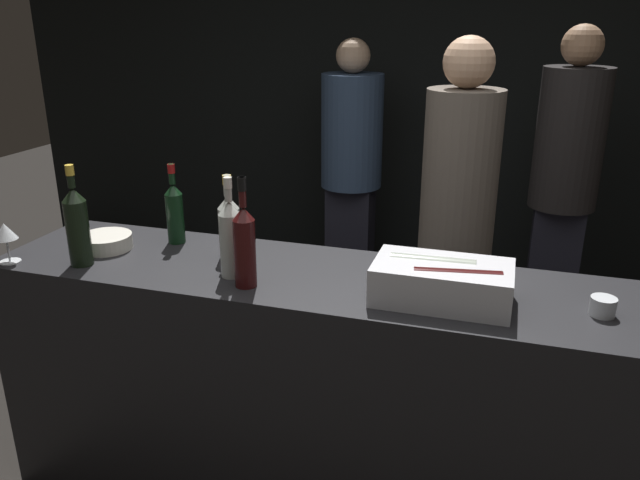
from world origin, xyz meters
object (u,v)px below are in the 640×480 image
(ice_bin_with_bottles, at_px, (442,281))
(wine_glass, at_px, (5,233))
(candle_votive, at_px, (603,306))
(red_wine_bottle_burgundy, at_px, (175,211))
(rose_wine_bottle, at_px, (229,224))
(red_wine_bottle_black_foil, at_px, (245,244))
(person_blond_tee, at_px, (351,161))
(champagne_bottle, at_px, (77,225))
(white_wine_bottle, at_px, (230,237))
(person_in_hoodie, at_px, (565,176))
(bowl_white, at_px, (106,241))
(person_grey_polo, at_px, (457,217))

(ice_bin_with_bottles, distance_m, wine_glass, 1.56)
(candle_votive, relative_size, red_wine_bottle_burgundy, 0.24)
(rose_wine_bottle, relative_size, red_wine_bottle_burgundy, 0.99)
(rose_wine_bottle, xyz_separation_m, red_wine_bottle_burgundy, (-0.27, 0.09, 0.00))
(candle_votive, xyz_separation_m, red_wine_bottle_black_foil, (-1.11, -0.12, 0.12))
(wine_glass, relative_size, red_wine_bottle_black_foil, 0.40)
(rose_wine_bottle, distance_m, person_blond_tee, 1.85)
(rose_wine_bottle, bearing_deg, candle_votive, -4.65)
(champagne_bottle, relative_size, person_blond_tee, 0.22)
(white_wine_bottle, xyz_separation_m, person_in_hoodie, (1.17, 1.73, -0.11))
(bowl_white, distance_m, person_in_hoodie, 2.40)
(wine_glass, distance_m, rose_wine_bottle, 0.81)
(person_in_hoodie, bearing_deg, wine_glass, -42.46)
(champagne_bottle, height_order, rose_wine_bottle, champagne_bottle)
(red_wine_bottle_black_foil, bearing_deg, red_wine_bottle_burgundy, 144.58)
(wine_glass, distance_m, person_grey_polo, 1.80)
(bowl_white, distance_m, red_wine_bottle_black_foil, 0.69)
(red_wine_bottle_black_foil, xyz_separation_m, white_wine_bottle, (-0.08, 0.06, -0.01))
(rose_wine_bottle, bearing_deg, champagne_bottle, -155.18)
(person_grey_polo, bearing_deg, rose_wine_bottle, 168.25)
(candle_votive, height_order, white_wine_bottle, white_wine_bottle)
(ice_bin_with_bottles, height_order, person_blond_tee, person_blond_tee)
(rose_wine_bottle, bearing_deg, wine_glass, -159.24)
(bowl_white, bearing_deg, white_wine_bottle, -9.59)
(red_wine_bottle_burgundy, bearing_deg, champagne_bottle, -124.05)
(candle_votive, relative_size, red_wine_bottle_black_foil, 0.21)
(candle_votive, relative_size, person_grey_polo, 0.04)
(rose_wine_bottle, distance_m, white_wine_bottle, 0.18)
(candle_votive, xyz_separation_m, rose_wine_bottle, (-1.27, 0.10, 0.10))
(white_wine_bottle, bearing_deg, red_wine_bottle_burgundy, 145.31)
(candle_votive, xyz_separation_m, person_in_hoodie, (-0.02, 1.68, 0.00))
(red_wine_bottle_black_foil, height_order, person_blond_tee, person_blond_tee)
(wine_glass, xyz_separation_m, person_blond_tee, (0.74, 2.13, -0.14))
(candle_votive, distance_m, rose_wine_bottle, 1.28)
(wine_glass, bearing_deg, rose_wine_bottle, 20.76)
(red_wine_bottle_black_foil, distance_m, rose_wine_bottle, 0.27)
(person_blond_tee, xyz_separation_m, person_grey_polo, (0.78, -1.16, 0.05))
(person_in_hoodie, bearing_deg, ice_bin_with_bottles, -10.16)
(wine_glass, distance_m, champagne_bottle, 0.28)
(person_blond_tee, bearing_deg, red_wine_bottle_burgundy, 8.08)
(person_in_hoodie, bearing_deg, champagne_bottle, -39.31)
(wine_glass, xyz_separation_m, white_wine_bottle, (0.83, 0.13, 0.03))
(ice_bin_with_bottles, xyz_separation_m, candle_votive, (0.48, 0.04, -0.04))
(ice_bin_with_bottles, height_order, rose_wine_bottle, rose_wine_bottle)
(person_blond_tee, bearing_deg, ice_bin_with_bottles, 38.69)
(wine_glass, distance_m, candle_votive, 2.04)
(wine_glass, xyz_separation_m, person_grey_polo, (1.52, 0.97, -0.09))
(wine_glass, bearing_deg, white_wine_bottle, 8.69)
(wine_glass, height_order, person_blond_tee, person_blond_tee)
(red_wine_bottle_burgundy, bearing_deg, ice_bin_with_bottles, -12.26)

